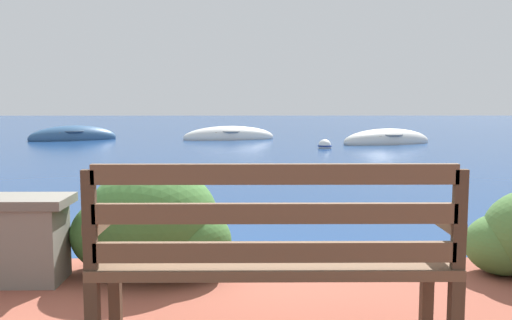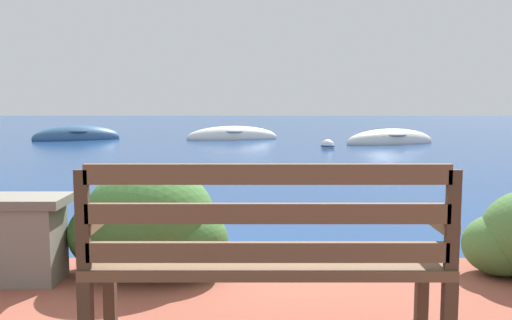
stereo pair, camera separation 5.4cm
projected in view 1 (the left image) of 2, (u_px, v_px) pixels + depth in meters
ground_plane at (183, 286)px, 4.34m from camera, size 80.00×80.00×0.00m
park_bench at (273, 252)px, 2.69m from camera, size 1.71×0.48×0.93m
hedge_clump_left at (151, 227)px, 3.90m from camera, size 1.12×0.81×0.76m
rowboat_nearest at (387, 142)px, 17.57m from camera, size 3.14×1.95×0.81m
rowboat_mid at (73, 138)px, 19.10m from camera, size 3.00×2.11×0.84m
rowboat_far at (229, 137)px, 19.37m from camera, size 3.26×1.65×0.79m
mooring_buoy at (325, 146)px, 16.07m from camera, size 0.40×0.40×0.37m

